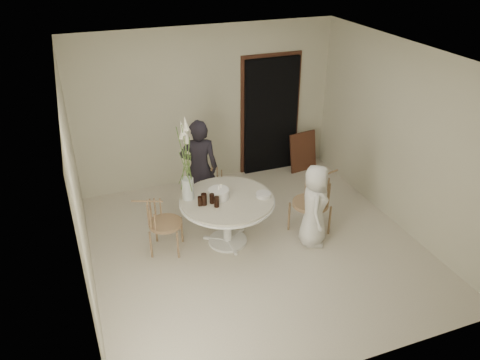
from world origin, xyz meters
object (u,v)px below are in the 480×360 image
object	(u,v)px
table	(227,206)
flower_vase	(187,168)
girl	(199,168)
chair_far	(210,182)
chair_right	(317,195)
birthday_cake	(219,194)
boy	(314,206)
chair_left	(157,218)

from	to	relation	value
table	flower_vase	xyz separation A→B (m)	(-0.50, 0.20, 0.59)
table	girl	distance (m)	0.93
table	chair_far	world-z (taller)	chair_far
chair_right	flower_vase	bearing A→B (deg)	-115.32
table	birthday_cake	size ratio (longest dim) A/B	4.64
girl	birthday_cake	bearing A→B (deg)	105.82
chair_far	birthday_cake	xyz separation A→B (m)	(-0.13, -0.87, 0.29)
boy	flower_vase	size ratio (longest dim) A/B	1.01
girl	boy	size ratio (longest dim) A/B	1.28
birthday_cake	flower_vase	size ratio (longest dim) A/B	0.23
boy	girl	bearing A→B (deg)	68.06
boy	flower_vase	xyz separation A→B (m)	(-1.64, 0.62, 0.59)
table	chair_far	xyz separation A→B (m)	(0.03, 0.93, -0.11)
table	chair_right	distance (m)	1.35
boy	birthday_cake	bearing A→B (deg)	93.15
boy	flower_vase	bearing A→B (deg)	93.48
chair_right	girl	distance (m)	1.83
table	birthday_cake	distance (m)	0.22
table	chair_far	bearing A→B (deg)	88.29
boy	chair_right	bearing A→B (deg)	-11.72
chair_left	boy	world-z (taller)	boy
birthday_cake	girl	bearing A→B (deg)	92.24
chair_left	birthday_cake	world-z (taller)	birthday_cake
table	chair_left	xyz separation A→B (m)	(-0.96, 0.17, -0.09)
girl	boy	distance (m)	1.85
boy	chair_left	bearing A→B (deg)	98.46
table	flower_vase	distance (m)	0.79
chair_far	flower_vase	bearing A→B (deg)	-129.54
chair_far	chair_left	size ratio (longest dim) A/B	0.96
chair_far	chair_right	xyz separation A→B (m)	(1.31, -1.08, 0.09)
chair_right	table	bearing A→B (deg)	-111.00
girl	boy	bearing A→B (deg)	147.42
chair_left	flower_vase	size ratio (longest dim) A/B	0.66
table	boy	xyz separation A→B (m)	(1.14, -0.42, -0.00)
girl	boy	xyz separation A→B (m)	(1.28, -1.33, -0.17)
chair_far	girl	size ratio (longest dim) A/B	0.49
chair_right	chair_far	bearing A→B (deg)	-143.98
chair_right	flower_vase	world-z (taller)	flower_vase
birthday_cake	flower_vase	bearing A→B (deg)	160.28
boy	flower_vase	world-z (taller)	flower_vase
table	birthday_cake	xyz separation A→B (m)	(-0.10, 0.05, 0.18)
flower_vase	table	bearing A→B (deg)	-21.54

